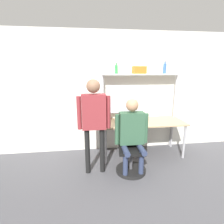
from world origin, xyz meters
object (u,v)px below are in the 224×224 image
laptop (127,121)px  storage_box (139,70)px  person_standing (94,115)px  monitor (123,106)px  person_seated (132,130)px  bottle_blue (165,68)px  bottle_green (116,69)px  cell_phone (141,124)px  office_chair (131,157)px

laptop → storage_box: size_ratio=1.21×
laptop → person_standing: size_ratio=0.19×
monitor → laptop: bearing=-87.6°
person_seated → laptop: bearing=86.9°
bottle_blue → laptop: bearing=-158.6°
person_seated → storage_box: bearing=68.8°
bottle_green → storage_box: size_ratio=0.83×
person_seated → bottle_blue: (0.94, 0.93, 1.08)m
bottle_blue → bottle_green: bottle_blue is taller
person_seated → person_standing: bearing=172.9°
laptop → bottle_green: bearing=116.3°
laptop → person_seated: 0.57m
laptop → cell_phone: bearing=-16.3°
storage_box → laptop: bearing=-132.6°
person_standing → storage_box: 1.53m
person_seated → bottle_green: 1.41m
person_standing → laptop: bearing=35.0°
laptop → office_chair: size_ratio=0.36×
bottle_blue → storage_box: size_ratio=0.97×
monitor → cell_phone: bearing=-56.4°
laptop → person_seated: person_seated is taller
monitor → person_standing: 1.09m
laptop → bottle_blue: 1.44m
laptop → cell_phone: size_ratio=2.22×
bottle_green → person_standing: bearing=-121.6°
bottle_green → storage_box: 0.50m
laptop → person_seated: (-0.03, -0.57, -0.01)m
cell_phone → person_seated: bearing=-122.7°
monitor → bottle_blue: (0.92, -0.01, 0.83)m
monitor → bottle_blue: 1.24m
monitor → cell_phone: (0.30, -0.45, -0.29)m
monitor → bottle_green: bearing=-177.6°
cell_phone → bottle_green: (-0.46, 0.44, 1.10)m
person_seated → person_standing: size_ratio=0.80×
bottle_blue → person_standing: bearing=-152.3°
office_chair → bottle_blue: size_ratio=3.46×
monitor → bottle_green: (-0.16, -0.01, 0.81)m
cell_phone → person_standing: size_ratio=0.09×
person_seated → monitor: bearing=89.0°
office_chair → person_seated: size_ratio=0.67×
person_seated → office_chair: bearing=82.7°
monitor → person_seated: 0.96m
office_chair → person_standing: size_ratio=0.54×
laptop → bottle_green: bottle_green is taller
laptop → person_standing: bearing=-145.0°
monitor → office_chair: monitor is taller
person_standing → bottle_green: size_ratio=7.58×
monitor → laptop: (0.02, -0.36, -0.23)m
cell_phone → bottle_green: 1.27m
storage_box → monitor: bearing=178.9°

